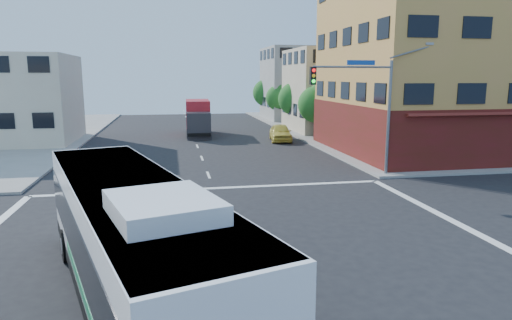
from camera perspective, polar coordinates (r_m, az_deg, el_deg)
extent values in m
plane|color=black|center=(16.22, -2.19, -11.58)|extent=(120.00, 120.00, 0.00)
cube|color=gray|center=(62.49, 26.10, 3.87)|extent=(50.00, 50.00, 0.15)
cube|color=#BE8444|center=(40.07, 23.49, 10.92)|extent=(18.00, 15.00, 14.00)
cube|color=maroon|center=(40.27, 22.98, 3.81)|extent=(18.09, 15.08, 4.00)
cube|color=#BEAF91|center=(52.53, 11.00, 8.54)|extent=(12.00, 10.00, 9.00)
cube|color=gray|center=(65.75, 6.52, 9.44)|extent=(12.00, 10.00, 10.00)
cube|color=beige|center=(47.33, -29.00, 6.63)|extent=(12.00, 10.00, 8.00)
cylinder|color=slate|center=(28.88, 16.23, 4.91)|extent=(0.18, 0.18, 7.00)
cylinder|color=slate|center=(27.50, 12.05, 11.31)|extent=(5.01, 0.62, 0.12)
cube|color=black|center=(26.41, 7.12, 10.41)|extent=(0.32, 0.30, 1.00)
sphere|color=#FF0C0C|center=(26.25, 7.25, 11.06)|extent=(0.20, 0.20, 0.20)
sphere|color=yellow|center=(26.25, 7.23, 10.41)|extent=(0.20, 0.20, 0.20)
sphere|color=#19FF33|center=(26.25, 7.22, 9.75)|extent=(0.20, 0.20, 0.20)
cube|color=#154396|center=(27.75, 13.01, 11.78)|extent=(1.80, 0.22, 0.28)
cube|color=gray|center=(30.25, 20.82, 13.43)|extent=(0.50, 0.22, 0.14)
cylinder|color=#322012|center=(45.39, 7.48, 3.89)|extent=(0.28, 0.28, 1.92)
sphere|color=#1A5D21|center=(45.18, 7.55, 6.92)|extent=(3.60, 3.60, 3.60)
sphere|color=#1A5D21|center=(44.97, 8.19, 8.03)|extent=(2.52, 2.52, 2.52)
cylinder|color=#322012|center=(53.01, 4.82, 4.91)|extent=(0.28, 0.28, 1.99)
sphere|color=#1A5D21|center=(52.83, 4.86, 7.63)|extent=(3.80, 3.80, 3.80)
sphere|color=#1A5D21|center=(52.61, 5.39, 8.65)|extent=(2.66, 2.66, 2.66)
cylinder|color=#322012|center=(60.73, 2.82, 5.59)|extent=(0.28, 0.28, 1.89)
sphere|color=#1A5D21|center=(60.58, 2.84, 7.76)|extent=(3.40, 3.40, 3.40)
sphere|color=#1A5D21|center=(60.35, 3.29, 8.55)|extent=(2.38, 2.38, 2.38)
cylinder|color=#322012|center=(68.51, 1.28, 6.21)|extent=(0.28, 0.28, 2.03)
sphere|color=#1A5D21|center=(68.37, 1.29, 8.40)|extent=(4.00, 4.00, 4.00)
sphere|color=#1A5D21|center=(68.13, 1.68, 9.23)|extent=(2.80, 2.80, 2.80)
cube|color=black|center=(13.01, -15.07, -14.92)|extent=(6.37, 13.03, 0.48)
cube|color=white|center=(12.52, -15.36, -9.52)|extent=(6.35, 13.00, 3.03)
cube|color=black|center=(12.46, -15.40, -8.71)|extent=(6.29, 12.65, 1.33)
cube|color=black|center=(18.49, -19.62, -3.02)|extent=(2.40, 0.80, 1.44)
cube|color=#E5590C|center=(18.32, -19.84, 0.24)|extent=(1.96, 0.65, 0.30)
cube|color=white|center=(12.11, -15.69, -3.04)|extent=(6.23, 12.74, 0.13)
cube|color=white|center=(9.04, -11.48, -5.74)|extent=(2.50, 2.80, 0.38)
cube|color=#167243|center=(12.13, -21.14, -14.46)|extent=(1.74, 5.60, 0.30)
cube|color=#167243|center=(12.65, -8.44, -12.78)|extent=(1.74, 5.60, 0.30)
cylinder|color=black|center=(16.63, -22.58, -9.81)|extent=(0.63, 1.15, 1.11)
cylinder|color=#99999E|center=(16.62, -23.10, -9.86)|extent=(0.20, 0.54, 0.55)
cylinder|color=black|center=(16.98, -13.93, -8.87)|extent=(0.63, 1.15, 1.11)
cylinder|color=#99999E|center=(17.02, -13.43, -8.81)|extent=(0.20, 0.54, 0.55)
cube|color=#2B2A2F|center=(45.05, -7.16, 4.28)|extent=(2.37, 2.28, 2.60)
cube|color=black|center=(44.07, -7.14, 4.66)|extent=(2.10, 0.15, 1.00)
cube|color=#AE1C26|center=(48.75, -7.30, 5.68)|extent=(2.59, 5.67, 3.00)
cube|color=black|center=(47.71, -7.22, 3.71)|extent=(2.47, 8.06, 0.30)
cylinder|color=black|center=(45.33, -8.47, 3.26)|extent=(0.31, 1.01, 1.00)
cylinder|color=black|center=(45.38, -5.82, 3.33)|extent=(0.31, 1.01, 1.00)
cylinder|color=black|center=(48.20, -8.48, 3.69)|extent=(0.31, 1.01, 1.00)
cylinder|color=black|center=(48.25, -5.99, 3.75)|extent=(0.31, 1.01, 1.00)
cylinder|color=black|center=(50.68, -8.49, 4.01)|extent=(0.31, 1.01, 1.00)
cylinder|color=black|center=(50.73, -6.11, 4.08)|extent=(0.31, 1.01, 1.00)
imported|color=gold|center=(43.36, 3.07, 3.45)|extent=(2.53, 4.94, 1.61)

